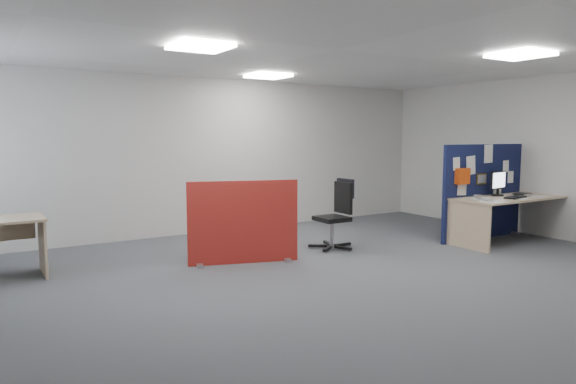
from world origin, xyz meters
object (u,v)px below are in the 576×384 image
red_divider (243,223)px  office_chair (338,210)px  monitor_main (498,182)px  main_desk (505,206)px  navy_divider (482,191)px

red_divider → office_chair: (1.65, 0.09, 0.04)m
monitor_main → red_divider: 4.32m
main_desk → red_divider: bearing=167.4°
main_desk → office_chair: size_ratio=1.93×
navy_divider → monitor_main: bearing=-63.5°
main_desk → red_divider: red_divider is taller
red_divider → monitor_main: bearing=6.7°
monitor_main → office_chair: size_ratio=0.44×
monitor_main → office_chair: bearing=150.4°
navy_divider → office_chair: navy_divider is taller
main_desk → office_chair: (-2.59, 1.04, 0.02)m
monitor_main → office_chair: monitor_main is taller
navy_divider → office_chair: (-2.47, 0.69, -0.20)m
monitor_main → red_divider: monitor_main is taller
navy_divider → red_divider: bearing=171.7°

